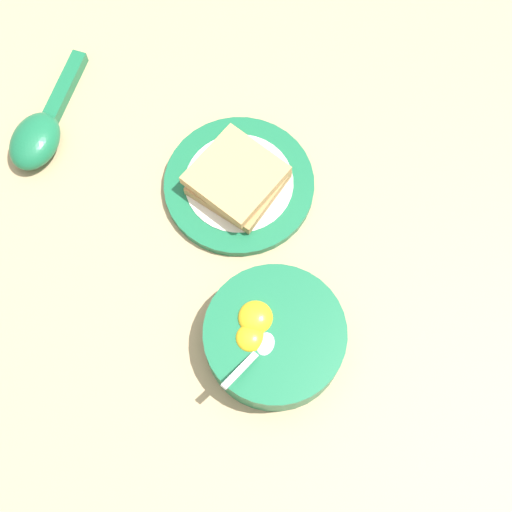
# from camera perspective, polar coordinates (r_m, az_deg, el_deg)

# --- Properties ---
(ground_plane) EXTENTS (3.00, 3.00, 0.00)m
(ground_plane) POSITION_cam_1_polar(r_m,az_deg,el_deg) (0.83, -7.06, -1.08)
(ground_plane) COLOR tan
(egg_bowl) EXTENTS (0.15, 0.15, 0.08)m
(egg_bowl) POSITION_cam_1_polar(r_m,az_deg,el_deg) (0.77, 1.45, -6.46)
(egg_bowl) COLOR #196B42
(egg_bowl) RESTS_ON ground_plane
(toast_plate) EXTENTS (0.18, 0.18, 0.01)m
(toast_plate) POSITION_cam_1_polar(r_m,az_deg,el_deg) (0.86, -1.36, 5.73)
(toast_plate) COLOR #196B42
(toast_plate) RESTS_ON ground_plane
(toast_sandwich) EXTENTS (0.12, 0.12, 0.03)m
(toast_sandwich) POSITION_cam_1_polar(r_m,az_deg,el_deg) (0.84, -1.53, 6.19)
(toast_sandwich) COLOR tan
(toast_sandwich) RESTS_ON toast_plate
(soup_spoon) EXTENTS (0.18, 0.06, 0.04)m
(soup_spoon) POSITION_cam_1_polar(r_m,az_deg,el_deg) (0.92, -16.90, 9.45)
(soup_spoon) COLOR #196B42
(soup_spoon) RESTS_ON ground_plane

